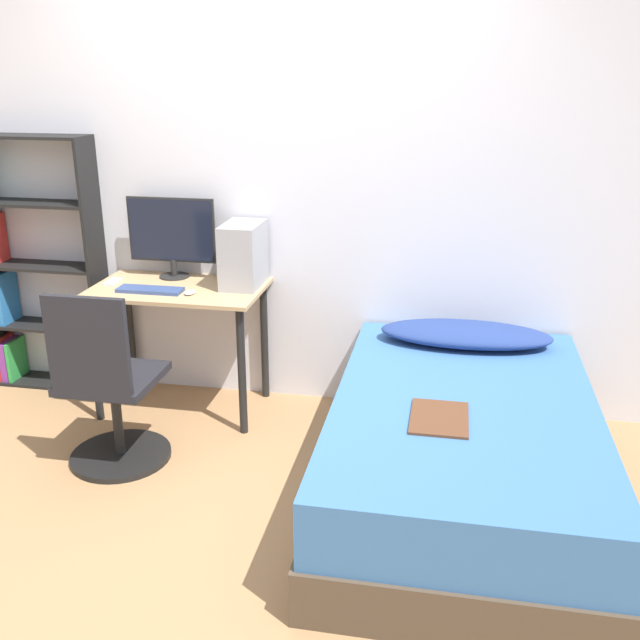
# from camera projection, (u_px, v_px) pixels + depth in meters

# --- Properties ---
(ground_plane) EXTENTS (14.00, 14.00, 0.00)m
(ground_plane) POSITION_uv_depth(u_px,v_px,m) (200.00, 530.00, 3.10)
(ground_plane) COLOR #9E754C
(wall_back) EXTENTS (8.00, 0.05, 2.50)m
(wall_back) POSITION_uv_depth(u_px,v_px,m) (275.00, 190.00, 4.01)
(wall_back) COLOR silver
(wall_back) RESTS_ON ground_plane
(desk) EXTENTS (0.95, 0.57, 0.74)m
(desk) POSITION_uv_depth(u_px,v_px,m) (179.00, 309.00, 4.02)
(desk) COLOR tan
(desk) RESTS_ON ground_plane
(bookshelf) EXTENTS (0.76, 0.23, 1.54)m
(bookshelf) POSITION_uv_depth(u_px,v_px,m) (22.00, 269.00, 4.32)
(bookshelf) COLOR black
(bookshelf) RESTS_ON ground_plane
(office_chair) EXTENTS (0.51, 0.51, 0.94)m
(office_chair) POSITION_uv_depth(u_px,v_px,m) (109.00, 398.00, 3.50)
(office_chair) COLOR black
(office_chair) RESTS_ON ground_plane
(bed) EXTENTS (1.19, 1.90, 0.51)m
(bed) POSITION_uv_depth(u_px,v_px,m) (461.00, 450.00, 3.25)
(bed) COLOR #4C3D2D
(bed) RESTS_ON ground_plane
(pillow) EXTENTS (0.90, 0.36, 0.11)m
(pillow) POSITION_uv_depth(u_px,v_px,m) (466.00, 334.00, 3.78)
(pillow) COLOR navy
(pillow) RESTS_ON bed
(magazine) EXTENTS (0.24, 0.32, 0.01)m
(magazine) POSITION_uv_depth(u_px,v_px,m) (439.00, 418.00, 2.98)
(magazine) COLOR #56331E
(magazine) RESTS_ON bed
(monitor) EXTENTS (0.52, 0.17, 0.47)m
(monitor) POSITION_uv_depth(u_px,v_px,m) (172.00, 234.00, 4.08)
(monitor) COLOR black
(monitor) RESTS_ON desk
(keyboard) EXTENTS (0.36, 0.12, 0.02)m
(keyboard) POSITION_uv_depth(u_px,v_px,m) (150.00, 290.00, 3.89)
(keyboard) COLOR #33477A
(keyboard) RESTS_ON desk
(pc_tower) EXTENTS (0.20, 0.33, 0.35)m
(pc_tower) POSITION_uv_depth(u_px,v_px,m) (243.00, 255.00, 3.95)
(pc_tower) COLOR #99999E
(pc_tower) RESTS_ON desk
(mouse) EXTENTS (0.06, 0.09, 0.02)m
(mouse) POSITION_uv_depth(u_px,v_px,m) (190.00, 292.00, 3.85)
(mouse) COLOR silver
(mouse) RESTS_ON desk
(phone) EXTENTS (0.07, 0.14, 0.01)m
(phone) POSITION_uv_depth(u_px,v_px,m) (113.00, 282.00, 4.06)
(phone) COLOR #B7B7BC
(phone) RESTS_ON desk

